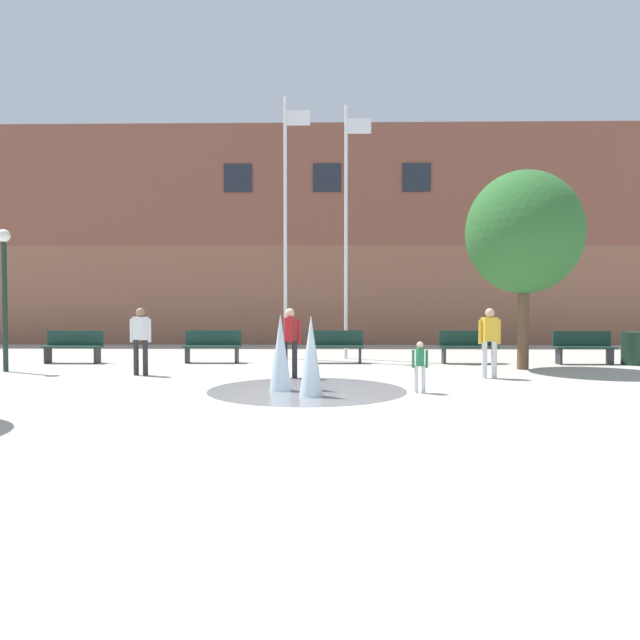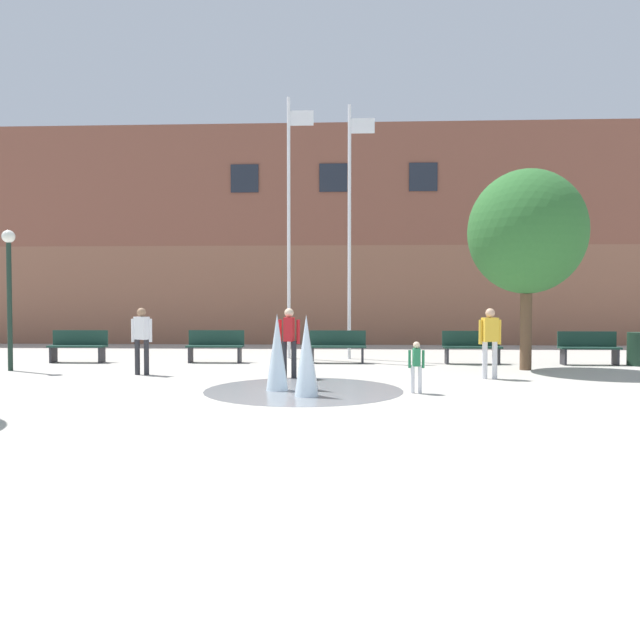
% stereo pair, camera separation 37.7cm
% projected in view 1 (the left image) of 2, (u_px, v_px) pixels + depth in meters
% --- Properties ---
extents(ground_plane, '(100.00, 100.00, 0.00)m').
position_uv_depth(ground_plane, '(317.00, 434.00, 8.28)').
color(ground_plane, '#B2ADA3').
extents(library_building, '(36.00, 6.05, 8.72)m').
position_uv_depth(library_building, '(328.00, 241.00, 27.49)').
color(library_building, brown).
rests_on(library_building, ground).
extents(splash_fountain, '(3.91, 3.91, 1.51)m').
position_uv_depth(splash_fountain, '(300.00, 360.00, 11.98)').
color(splash_fountain, gray).
rests_on(splash_fountain, ground).
extents(park_bench_far_left, '(1.60, 0.44, 0.91)m').
position_uv_depth(park_bench_far_left, '(73.00, 346.00, 17.53)').
color(park_bench_far_left, '#28282D').
rests_on(park_bench_far_left, ground).
extents(park_bench_left_of_flagpoles, '(1.60, 0.44, 0.91)m').
position_uv_depth(park_bench_left_of_flagpoles, '(213.00, 346.00, 17.61)').
color(park_bench_left_of_flagpoles, '#28282D').
rests_on(park_bench_left_of_flagpoles, ground).
extents(park_bench_under_right_flagpole, '(1.60, 0.44, 0.91)m').
position_uv_depth(park_bench_under_right_flagpole, '(335.00, 346.00, 17.58)').
color(park_bench_under_right_flagpole, '#28282D').
rests_on(park_bench_under_right_flagpole, ground).
extents(park_bench_near_trashcan, '(1.60, 0.44, 0.91)m').
position_uv_depth(park_bench_near_trashcan, '(468.00, 346.00, 17.44)').
color(park_bench_near_trashcan, '#28282D').
rests_on(park_bench_near_trashcan, ground).
extents(park_bench_far_right, '(1.60, 0.44, 0.91)m').
position_uv_depth(park_bench_far_right, '(584.00, 347.00, 17.25)').
color(park_bench_far_right, '#28282D').
rests_on(park_bench_far_right, ground).
extents(adult_near_bench, '(0.50, 0.36, 1.59)m').
position_uv_depth(adult_near_bench, '(290.00, 337.00, 14.15)').
color(adult_near_bench, '#28282D').
rests_on(adult_near_bench, ground).
extents(adult_watching, '(0.50, 0.34, 1.59)m').
position_uv_depth(adult_watching, '(141.00, 336.00, 14.66)').
color(adult_watching, '#28282D').
rests_on(adult_watching, ground).
extents(child_running, '(0.31, 0.22, 0.99)m').
position_uv_depth(child_running, '(420.00, 363.00, 11.90)').
color(child_running, silver).
rests_on(child_running, ground).
extents(adult_in_red, '(0.50, 0.28, 1.59)m').
position_uv_depth(adult_in_red, '(490.00, 337.00, 14.12)').
color(adult_in_red, silver).
rests_on(adult_in_red, ground).
extents(flagpole_left, '(0.80, 0.10, 7.86)m').
position_uv_depth(flagpole_left, '(286.00, 220.00, 18.76)').
color(flagpole_left, silver).
rests_on(flagpole_left, ground).
extents(flagpole_right, '(0.80, 0.10, 7.60)m').
position_uv_depth(flagpole_right, '(347.00, 225.00, 18.73)').
color(flagpole_right, silver).
rests_on(flagpole_right, ground).
extents(lamp_post_left_lane, '(0.32, 0.32, 3.52)m').
position_uv_depth(lamp_post_left_lane, '(4.00, 277.00, 15.37)').
color(lamp_post_left_lane, '#192D23').
rests_on(lamp_post_left_lane, ground).
extents(trash_can, '(0.56, 0.56, 0.90)m').
position_uv_depth(trash_can, '(632.00, 348.00, 17.03)').
color(trash_can, '#193323').
rests_on(trash_can, ground).
extents(street_tree_near_building, '(2.95, 2.95, 5.06)m').
position_uv_depth(street_tree_near_building, '(524.00, 233.00, 15.85)').
color(street_tree_near_building, brown).
rests_on(street_tree_near_building, ground).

